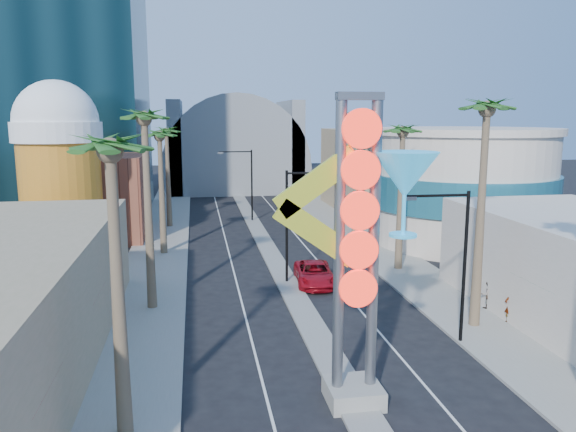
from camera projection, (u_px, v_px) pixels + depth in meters
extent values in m
cube|color=gray|center=(161.00, 241.00, 52.73)|extent=(5.00, 100.00, 0.15)
cube|color=gray|center=(357.00, 234.00, 55.79)|extent=(5.00, 100.00, 0.15)
cube|color=gray|center=(258.00, 231.00, 57.17)|extent=(1.60, 84.00, 0.15)
cube|color=brown|center=(92.00, 197.00, 53.90)|extent=(10.00, 10.00, 8.00)
cube|color=#968461|center=(379.00, 171.00, 68.60)|extent=(10.00, 20.00, 10.00)
cylinder|color=#C18019|center=(62.00, 199.00, 45.80)|extent=(6.40, 6.40, 10.00)
cylinder|color=white|center=(57.00, 132.00, 44.85)|extent=(7.00, 7.00, 1.60)
sphere|color=white|center=(56.00, 122.00, 44.71)|extent=(6.60, 6.60, 6.60)
cylinder|color=beige|center=(462.00, 190.00, 51.44)|extent=(16.00, 16.00, 10.00)
cylinder|color=teal|center=(462.00, 190.00, 51.44)|extent=(16.60, 16.60, 3.00)
cylinder|color=beige|center=(466.00, 131.00, 50.51)|extent=(16.60, 16.60, 0.60)
cylinder|color=slate|center=(234.00, 165.00, 89.50)|extent=(22.00, 16.00, 22.00)
cube|color=slate|center=(176.00, 146.00, 87.52)|extent=(2.00, 16.00, 14.00)
cube|color=slate|center=(290.00, 145.00, 90.43)|extent=(2.00, 16.00, 14.00)
cube|color=gray|center=(353.00, 393.00, 23.13)|extent=(2.20, 2.20, 0.80)
cylinder|color=slate|center=(339.00, 250.00, 21.94)|extent=(0.44, 0.44, 12.00)
cylinder|color=slate|center=(374.00, 248.00, 22.17)|extent=(0.44, 0.44, 12.00)
cube|color=slate|center=(360.00, 96.00, 21.02)|extent=(1.80, 0.50, 0.30)
cylinder|color=red|center=(362.00, 129.00, 20.89)|extent=(1.50, 0.25, 1.50)
cylinder|color=red|center=(361.00, 170.00, 21.16)|extent=(1.50, 0.25, 1.50)
cylinder|color=red|center=(360.00, 210.00, 21.43)|extent=(1.50, 0.25, 1.50)
cylinder|color=red|center=(359.00, 250.00, 21.71)|extent=(1.50, 0.25, 1.50)
cylinder|color=red|center=(358.00, 288.00, 21.98)|extent=(1.50, 0.25, 1.50)
cube|color=#FFFC35|center=(317.00, 182.00, 21.32)|extent=(3.47, 0.25, 2.80)
cube|color=#FFFC35|center=(317.00, 233.00, 21.67)|extent=(3.47, 0.25, 2.80)
cone|color=#26A0DC|center=(405.00, 175.00, 21.85)|extent=(2.60, 2.60, 1.80)
cylinder|color=#26A0DC|center=(404.00, 215.00, 22.13)|extent=(0.16, 0.16, 1.60)
cylinder|color=#26A0DC|center=(403.00, 235.00, 22.27)|extent=(1.10, 1.10, 0.12)
cylinder|color=black|center=(287.00, 228.00, 39.00)|extent=(0.18, 0.18, 8.00)
cube|color=black|center=(312.00, 173.00, 38.63)|extent=(3.60, 0.12, 0.12)
cube|color=slate|center=(335.00, 174.00, 38.90)|extent=(0.60, 0.25, 0.18)
cylinder|color=black|center=(252.00, 186.00, 62.31)|extent=(0.18, 0.18, 8.00)
cube|color=black|center=(235.00, 152.00, 61.35)|extent=(3.60, 0.12, 0.12)
cube|color=slate|center=(220.00, 153.00, 61.11)|extent=(0.60, 0.25, 0.18)
cylinder|color=black|center=(464.00, 269.00, 28.51)|extent=(0.18, 0.18, 8.00)
cube|color=black|center=(438.00, 196.00, 27.58)|extent=(3.24, 0.12, 0.12)
cube|color=slate|center=(410.00, 198.00, 27.37)|extent=(0.60, 0.25, 0.18)
cylinder|color=brown|center=(118.00, 300.00, 19.85)|extent=(0.40, 0.40, 10.50)
sphere|color=#18491A|center=(110.00, 151.00, 18.93)|extent=(2.40, 2.40, 2.40)
cylinder|color=brown|center=(148.00, 217.00, 33.36)|extent=(0.40, 0.40, 11.50)
sphere|color=#18491A|center=(144.00, 119.00, 32.35)|extent=(2.40, 2.40, 2.40)
cylinder|color=brown|center=(162.00, 196.00, 47.09)|extent=(0.40, 0.40, 10.00)
sphere|color=#18491A|center=(159.00, 136.00, 46.21)|extent=(2.40, 2.40, 2.40)
cylinder|color=brown|center=(168.00, 180.00, 58.74)|extent=(0.40, 0.40, 10.00)
sphere|color=#18491A|center=(166.00, 132.00, 57.86)|extent=(2.40, 2.40, 2.40)
cylinder|color=brown|center=(480.00, 222.00, 30.39)|extent=(0.40, 0.40, 12.00)
sphere|color=#18491A|center=(487.00, 109.00, 29.34)|extent=(2.40, 2.40, 2.40)
cylinder|color=brown|center=(400.00, 202.00, 42.18)|extent=(0.40, 0.40, 10.50)
sphere|color=#18491A|center=(403.00, 132.00, 41.25)|extent=(2.40, 2.40, 2.40)
cylinder|color=brown|center=(356.00, 179.00, 53.74)|extent=(0.40, 0.40, 11.50)
sphere|color=#18491A|center=(357.00, 118.00, 52.73)|extent=(2.40, 2.40, 2.40)
imported|color=#AA0D1A|center=(315.00, 274.00, 39.31)|extent=(3.01, 5.74, 1.54)
imported|color=gray|center=(511.00, 306.00, 31.63)|extent=(0.75, 0.57, 1.86)
imported|color=gray|center=(487.00, 295.00, 33.97)|extent=(0.84, 0.67, 1.69)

